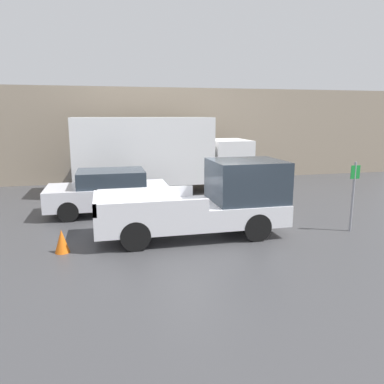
# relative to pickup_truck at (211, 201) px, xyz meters

# --- Properties ---
(ground_plane) EXTENTS (60.00, 60.00, 0.00)m
(ground_plane) POSITION_rel_pickup_truck_xyz_m (-0.04, -0.02, -1.00)
(ground_plane) COLOR #3D3D3F
(building_wall) EXTENTS (28.00, 0.15, 4.87)m
(building_wall) POSITION_rel_pickup_truck_xyz_m (-0.04, 9.57, 1.43)
(building_wall) COLOR gray
(building_wall) RESTS_ON ground
(pickup_truck) EXTENTS (5.43, 2.04, 2.16)m
(pickup_truck) POSITION_rel_pickup_truck_xyz_m (0.00, 0.00, 0.00)
(pickup_truck) COLOR silver
(pickup_truck) RESTS_ON ground
(car) EXTENTS (4.24, 1.99, 1.54)m
(car) POSITION_rel_pickup_truck_xyz_m (-2.87, 3.20, -0.21)
(car) COLOR silver
(car) RESTS_ON ground
(delivery_truck) EXTENTS (7.91, 2.54, 3.37)m
(delivery_truck) POSITION_rel_pickup_truck_xyz_m (-0.67, 6.60, 0.81)
(delivery_truck) COLOR white
(delivery_truck) RESTS_ON ground
(parking_sign) EXTENTS (0.30, 0.07, 2.11)m
(parking_sign) POSITION_rel_pickup_truck_xyz_m (4.20, -0.70, 0.20)
(parking_sign) COLOR gray
(parking_sign) RESTS_ON ground
(newspaper_box) EXTENTS (0.45, 0.40, 1.14)m
(newspaper_box) POSITION_rel_pickup_truck_xyz_m (-4.22, 9.25, -0.43)
(newspaper_box) COLOR #194CB2
(newspaper_box) RESTS_ON ground
(traffic_cone) EXTENTS (0.37, 0.37, 0.61)m
(traffic_cone) POSITION_rel_pickup_truck_xyz_m (-4.13, -0.62, -0.70)
(traffic_cone) COLOR orange
(traffic_cone) RESTS_ON ground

